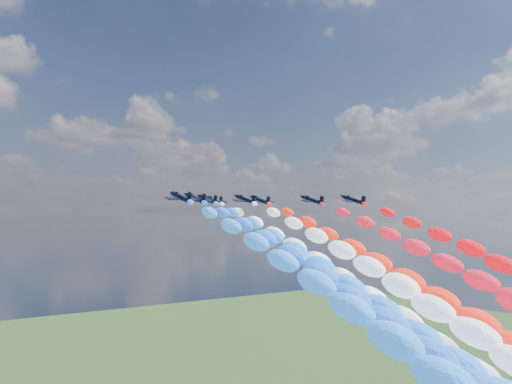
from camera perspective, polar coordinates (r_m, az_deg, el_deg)
jet_0 at (r=139.09m, az=-7.21°, el=-0.50°), size 8.46×11.40×5.03m
trail_0 at (r=93.04m, az=11.07°, el=-13.82°), size 7.09×117.75×49.87m
jet_1 at (r=151.58m, az=-5.84°, el=-0.61°), size 8.83×11.66×5.03m
trail_1 at (r=105.75m, az=10.82°, el=-12.35°), size 7.09×117.75×49.87m
jet_2 at (r=166.43m, az=-4.67°, el=-0.72°), size 8.74×11.60×5.03m
trail_2 at (r=120.69m, az=10.33°, el=-11.03°), size 7.09×117.75×49.87m
jet_3 at (r=166.77m, az=-1.02°, el=-0.72°), size 8.83×11.66×5.03m
trail_3 at (r=123.82m, az=15.16°, el=-10.76°), size 7.09×117.75×49.87m
jet_4 at (r=180.23m, az=-4.05°, el=-0.80°), size 8.23×11.24×5.03m
trail_4 at (r=134.37m, az=9.60°, el=-10.08°), size 7.09×117.75×49.87m
jet_5 at (r=177.15m, az=0.41°, el=-0.79°), size 8.40×11.35×5.03m
trail_5 at (r=134.85m, az=15.76°, el=-10.01°), size 7.09×117.75×49.87m
jet_6 at (r=175.99m, az=5.42°, el=-0.77°), size 8.86×11.68×5.03m
trail_6 at (r=137.95m, az=22.22°, el=-9.76°), size 7.09×117.75×49.87m
jet_7 at (r=175.42m, az=9.32°, el=-0.75°), size 8.61×11.50×5.03m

